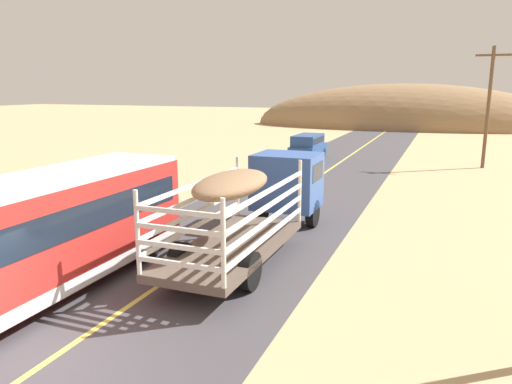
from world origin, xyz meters
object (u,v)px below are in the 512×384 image
power_pole_mid (489,104)px  boulder_near_shoulder (83,165)px  bus (40,233)px  car_far (308,146)px  livestock_truck (269,192)px

power_pole_mid → boulder_near_shoulder: power_pole_mid is taller
boulder_near_shoulder → bus: bearing=-51.8°
car_far → boulder_near_shoulder: (-13.03, -10.09, -0.78)m
car_far → power_pole_mid: size_ratio=0.56×
livestock_truck → power_pole_mid: 22.53m
car_far → boulder_near_shoulder: 16.50m
livestock_truck → bus: bus is taller
power_pole_mid → livestock_truck: bearing=-111.9°
livestock_truck → boulder_near_shoulder: (-17.09, 9.93, -1.48)m
bus → car_far: (-0.11, 26.82, -0.66)m
car_far → power_pole_mid: power_pole_mid is taller
livestock_truck → bus: bearing=-120.1°
power_pole_mid → bus: bearing=-114.0°
livestock_truck → car_far: size_ratio=2.10×
car_far → power_pole_mid: bearing=3.5°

